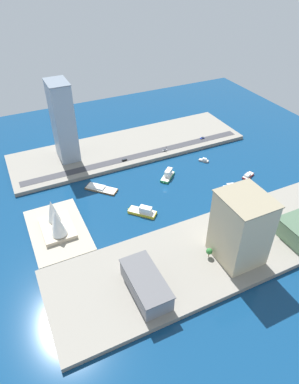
% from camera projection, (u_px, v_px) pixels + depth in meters
% --- Properties ---
extents(ground_plane, '(440.00, 440.00, 0.00)m').
position_uv_depth(ground_plane, '(165.00, 190.00, 296.72)').
color(ground_plane, navy).
extents(quay_west, '(70.00, 240.00, 3.49)m').
position_uv_depth(quay_west, '(219.00, 250.00, 237.79)').
color(quay_west, gray).
rests_on(quay_west, ground_plane).
extents(quay_east, '(70.00, 240.00, 3.49)m').
position_uv_depth(quay_east, '(129.00, 147.00, 353.53)').
color(quay_east, gray).
rests_on(quay_east, ground_plane).
extents(peninsula_point, '(63.97, 40.48, 2.00)m').
position_uv_depth(peninsula_point, '(58.00, 230.00, 254.37)').
color(peninsula_point, '#A89E89').
rests_on(peninsula_point, ground_plane).
extents(road_strip, '(9.09, 228.00, 0.15)m').
position_uv_depth(road_strip, '(138.00, 156.00, 335.72)').
color(road_strip, '#38383D').
rests_on(road_strip, quay_east).
extents(ferry_yellow_fast, '(21.69, 21.32, 7.22)m').
position_uv_depth(ferry_yellow_fast, '(143.00, 211.00, 269.76)').
color(ferry_yellow_fast, yellow).
rests_on(ferry_yellow_fast, ground_plane).
extents(catamaran_blue, '(12.07, 18.04, 4.26)m').
position_uv_depth(catamaran_blue, '(232.00, 188.00, 296.71)').
color(catamaran_blue, blue).
rests_on(catamaran_blue, ground_plane).
extents(barge_flat_brown, '(26.76, 26.34, 3.18)m').
position_uv_depth(barge_flat_brown, '(100.00, 188.00, 296.25)').
color(barge_flat_brown, brown).
rests_on(barge_flat_brown, ground_plane).
extents(yacht_sleek_gray, '(9.63, 8.68, 3.63)m').
position_uv_depth(yacht_sleek_gray, '(204.00, 160.00, 333.17)').
color(yacht_sleek_gray, '#999EA3').
rests_on(yacht_sleek_gray, ground_plane).
extents(tugboat_red, '(9.52, 15.12, 3.83)m').
position_uv_depth(tugboat_red, '(248.00, 176.00, 311.61)').
color(tugboat_red, red).
rests_on(tugboat_red, ground_plane).
extents(ferry_green_doubledeck, '(18.08, 18.97, 7.59)m').
position_uv_depth(ferry_green_doubledeck, '(168.00, 175.00, 310.25)').
color(ferry_green_doubledeck, '#2D8C4C').
rests_on(ferry_green_doubledeck, ground_plane).
extents(office_block_beige, '(32.33, 28.85, 49.38)m').
position_uv_depth(office_block_beige, '(241.00, 228.00, 216.79)').
color(office_block_beige, '#C6B793').
rests_on(office_block_beige, quay_west).
extents(warehouse_low_gray, '(40.29, 18.65, 12.85)m').
position_uv_depth(warehouse_low_gray, '(146.00, 284.00, 204.24)').
color(warehouse_low_gray, gray).
rests_on(warehouse_low_gray, quay_west).
extents(tower_tall_glass, '(28.79, 18.63, 74.56)m').
position_uv_depth(tower_tall_glass, '(63.00, 122.00, 312.32)').
color(tower_tall_glass, '#8C9EB2').
rests_on(tower_tall_glass, quay_east).
extents(hatchback_blue, '(1.94, 4.88, 1.57)m').
position_uv_depth(hatchback_blue, '(202.00, 138.00, 363.51)').
color(hatchback_blue, black).
rests_on(hatchback_blue, road_strip).
extents(suv_black, '(1.78, 5.16, 1.66)m').
position_uv_depth(suv_black, '(124.00, 160.00, 327.75)').
color(suv_black, black).
rests_on(suv_black, road_strip).
extents(sedan_silver, '(1.85, 4.71, 1.43)m').
position_uv_depth(sedan_silver, '(165.00, 150.00, 342.63)').
color(sedan_silver, black).
rests_on(sedan_silver, road_strip).
extents(traffic_light_waterfront, '(0.36, 0.36, 6.50)m').
position_uv_depth(traffic_light_waterfront, '(166.00, 148.00, 338.57)').
color(traffic_light_waterfront, black).
rests_on(traffic_light_waterfront, quay_east).
extents(opera_landmark, '(31.08, 22.83, 22.57)m').
position_uv_depth(opera_landmark, '(56.00, 221.00, 248.11)').
color(opera_landmark, '#BCAD93').
rests_on(opera_landmark, peninsula_point).
extents(park_tree_cluster, '(18.08, 20.57, 9.53)m').
position_uv_depth(park_tree_cluster, '(223.00, 249.00, 227.62)').
color(park_tree_cluster, brown).
rests_on(park_tree_cluster, quay_west).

